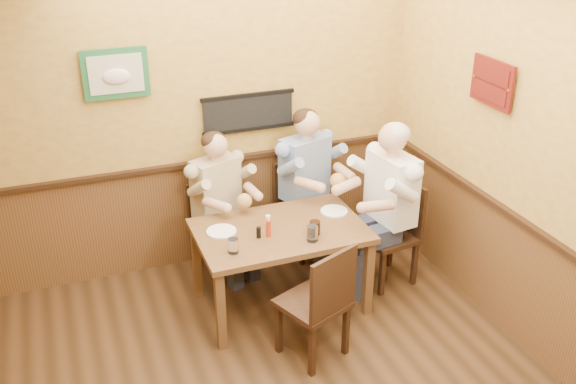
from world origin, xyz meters
name	(u,v)px	position (x,y,z in m)	size (l,w,h in m)	color
room	(237,213)	(0.14, 0.17, 1.69)	(5.02, 5.03, 2.81)	black
dining_table	(280,238)	(0.88, 1.50, 0.66)	(1.40, 0.90, 0.75)	brown
chair_back_left	(218,227)	(0.54, 2.26, 0.43)	(0.40, 0.40, 0.87)	#311D0F
chair_back_right	(304,209)	(1.41, 2.25, 0.47)	(0.43, 0.43, 0.94)	#311D0F
chair_right_end	(388,234)	(1.92, 1.50, 0.48)	(0.45, 0.45, 0.97)	#311D0F
chair_near_side	(313,300)	(0.88, 0.80, 0.49)	(0.45, 0.45, 0.98)	#311D0F
diner_tan_shirt	(217,210)	(0.54, 2.26, 0.62)	(0.57, 0.57, 1.24)	#CEBA8E
diner_blue_polo	(304,191)	(1.41, 2.25, 0.67)	(0.62, 0.62, 1.34)	#798EB5
diner_white_elder	(390,214)	(1.92, 1.50, 0.69)	(0.64, 0.64, 1.38)	white
water_glass_left	(233,246)	(0.41, 1.27, 0.81)	(0.08, 0.08, 0.12)	white
water_glass_mid	(312,233)	(1.05, 1.22, 0.82)	(0.09, 0.09, 0.13)	silver
cola_tumbler	(315,228)	(1.11, 1.31, 0.81)	(0.09, 0.09, 0.12)	black
hot_sauce_bottle	(268,227)	(0.75, 1.41, 0.83)	(0.04, 0.04, 0.16)	#B03312
salt_shaker	(268,221)	(0.80, 1.57, 0.80)	(0.04, 0.04, 0.10)	white
pepper_shaker	(259,232)	(0.67, 1.42, 0.80)	(0.04, 0.04, 0.09)	black
plate_far_left	(221,231)	(0.41, 1.61, 0.76)	(0.25, 0.25, 0.02)	white
plate_far_right	(334,211)	(1.42, 1.61, 0.76)	(0.24, 0.24, 0.02)	white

